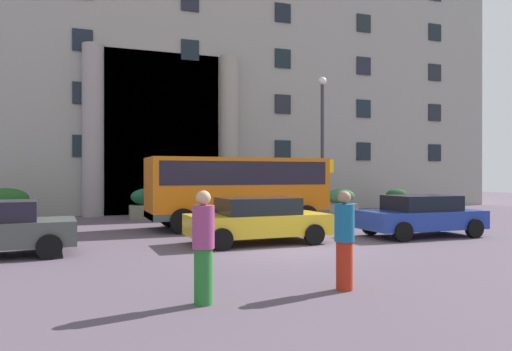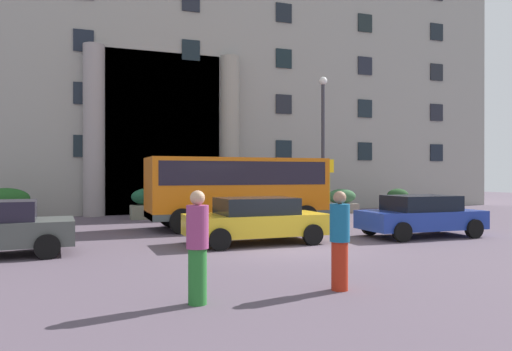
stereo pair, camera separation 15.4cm
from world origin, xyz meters
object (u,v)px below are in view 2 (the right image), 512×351
Objects in this scene: bus_stop_sign at (329,183)px; parked_estate_mid at (256,220)px; orange_minibus at (237,186)px; lamppost_plaza_centre at (323,134)px; pedestrian_man_crossing at (340,240)px; pedestrian_man_red_shirt at (197,246)px; scooter_by_planter at (270,221)px; hedge_planter_entrance_left at (242,201)px; hedge_planter_far_east at (341,201)px; hedge_planter_far_west at (6,206)px; parked_coupe_end at (421,215)px; hedge_planter_east at (148,204)px; hedge_planter_west at (398,200)px.

bus_stop_sign reaches higher than parked_estate_mid.
orange_minibus is 6.95m from lamppost_plaza_centre.
pedestrian_man_red_shirt is (-2.63, -0.04, 0.03)m from pedestrian_man_crossing.
scooter_by_planter is at bearing 112.14° from pedestrian_man_crossing.
hedge_planter_entrance_left is at bearing 81.24° from scooter_by_planter.
hedge_planter_entrance_left is 5.56m from hedge_planter_far_east.
pedestrian_man_red_shirt reaches higher than parked_estate_mid.
hedge_planter_entrance_left is 0.86× the size of scooter_by_planter.
parked_estate_mid is at bearing -49.05° from hedge_planter_far_west.
orange_minibus is 3.83× the size of pedestrian_man_crossing.
hedge_planter_far_east is at bearing 76.67° from parked_coupe_end.
hedge_planter_far_west is 0.48× the size of parked_estate_mid.
hedge_planter_east is 0.85× the size of scooter_by_planter.
hedge_planter_far_west reaches higher than parked_coupe_end.
bus_stop_sign reaches higher than pedestrian_man_crossing.
hedge_planter_far_west is at bearing 150.38° from orange_minibus.
hedge_planter_far_west is 1.41× the size of hedge_planter_west.
hedge_planter_entrance_left is at bearing 69.30° from orange_minibus.
hedge_planter_west is (19.91, -0.08, -0.11)m from hedge_planter_far_west.
scooter_by_planter is 8.15m from pedestrian_man_crossing.
parked_estate_mid is at bearing 177.05° from parked_coupe_end.
scooter_by_planter is at bearing 120.39° from pedestrian_man_red_shirt.
hedge_planter_entrance_left is at bearing 156.26° from lamppost_plaza_centre.
hedge_planter_east is at bearing 179.48° from hedge_planter_far_east.
hedge_planter_far_east is at bearing 112.40° from pedestrian_man_red_shirt.
scooter_by_planter is at bearing -139.26° from bus_stop_sign.
hedge_planter_west reaches higher than scooter_by_planter.
orange_minibus is 4.79× the size of hedge_planter_west.
pedestrian_man_red_shirt reaches higher than hedge_planter_far_east.
parked_coupe_end is at bearing 91.76° from pedestrian_man_red_shirt.
bus_stop_sign is at bearing 97.05° from pedestrian_man_crossing.
pedestrian_man_red_shirt is at bearing -111.02° from orange_minibus.
orange_minibus is at bearing 103.19° from scooter_by_planter.
parked_coupe_end is 2.24× the size of pedestrian_man_red_shirt.
hedge_planter_far_west reaches higher than parked_estate_mid.
hedge_planter_entrance_left reaches higher than parked_estate_mid.
bus_stop_sign is 5.95m from scooter_by_planter.
hedge_planter_far_west is 11.79m from scooter_by_planter.
scooter_by_planter is at bearing -38.55° from hedge_planter_far_west.
hedge_planter_entrance_left is at bearing 129.96° from bus_stop_sign.
lamppost_plaza_centre is at bearing 69.80° from bus_stop_sign.
lamppost_plaza_centre reaches higher than scooter_by_planter.
pedestrian_man_red_shirt is at bearing -118.90° from parked_estate_mid.
hedge_planter_far_east is 0.98× the size of pedestrian_man_red_shirt.
hedge_planter_entrance_left is at bearing 178.10° from hedge_planter_far_east.
hedge_planter_entrance_left is 1.01× the size of hedge_planter_east.
hedge_planter_east is at bearing 155.65° from bus_stop_sign.
hedge_planter_far_west is 0.49× the size of parked_coupe_end.
lamppost_plaza_centre is (-1.88, -1.44, 3.45)m from hedge_planter_far_east.
hedge_planter_east is (-4.66, -0.09, -0.05)m from hedge_planter_entrance_left.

